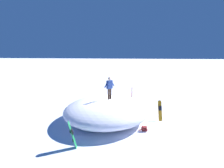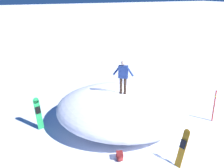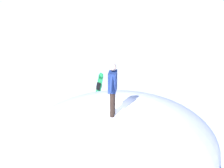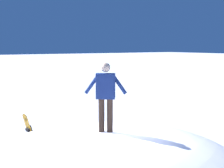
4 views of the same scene
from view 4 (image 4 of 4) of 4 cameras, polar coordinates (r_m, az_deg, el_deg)
The scene contains 3 objects.
snowboarder_standing at distance 6.89m, azimuth -1.25°, elevation -1.70°, with size 0.85×0.68×1.65m.
snowboard_primary_upright at distance 10.43m, azimuth -15.63°, elevation -9.31°, with size 0.49×0.37×1.51m.
backpack_far at distance 10.31m, azimuth -2.04°, elevation -12.84°, with size 0.42×0.63×0.32m.
Camera 4 is at (3.73, 5.56, 3.74)m, focal length 47.08 mm.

